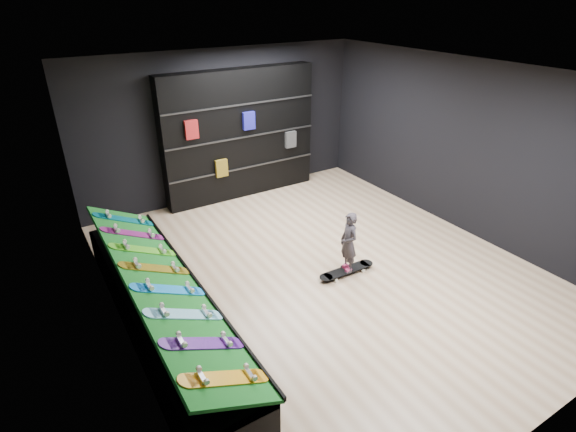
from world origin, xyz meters
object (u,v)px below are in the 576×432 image
floor_skateboard (347,271)px  back_shelving (240,135)px  display_rack (162,311)px  child (348,253)px

floor_skateboard → back_shelving: bearing=91.3°
display_rack → back_shelving: bearing=49.7°
child → back_shelving: bearing=-171.9°
back_shelving → floor_skateboard: back_shelving is taller
back_shelving → child: 3.75m
floor_skateboard → display_rack: bearing=175.0°
display_rack → floor_skateboard: size_ratio=4.59×
floor_skateboard → child: bearing=0.0°
back_shelving → display_rack: bearing=-130.3°
back_shelving → child: bearing=-90.2°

